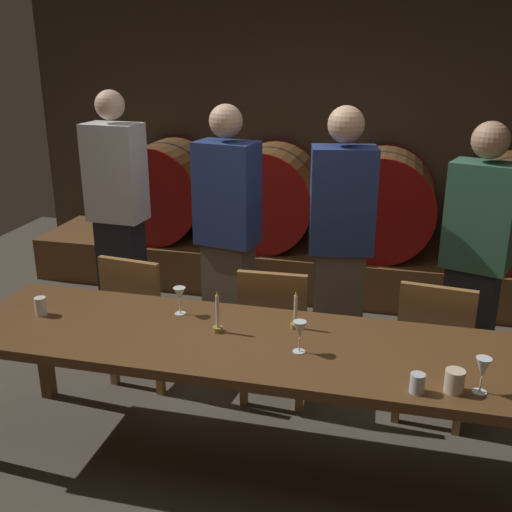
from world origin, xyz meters
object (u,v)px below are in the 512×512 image
Objects in this scene: guest_far_right at (475,259)px; cup_right at (454,381)px; candle_left at (218,320)px; cup_left at (41,306)px; dining_table at (252,351)px; chair_right at (434,344)px; wine_glass_center at (300,331)px; guest_center_right at (340,248)px; chair_center at (275,328)px; guest_center_left at (228,238)px; wine_barrel_center_left at (269,196)px; chair_left at (141,313)px; wine_barrel_far_right at (512,210)px; wine_barrel_center_right at (382,203)px; wine_barrel_far_left at (165,190)px; candle_right at (295,318)px; guest_far_left at (119,219)px; wine_glass_right at (483,369)px; cup_center at (417,383)px; wine_glass_left at (179,295)px.

guest_far_right reaches higher than cup_right.
candle_left reaches higher than cup_left.
dining_table is 3.37× the size of chair_right.
cup_right is at bearing -15.06° from wine_glass_center.
chair_right is at bearing 140.77° from guest_center_right.
chair_center is 4.01× the size of candle_left.
guest_center_left is (-1.32, 0.37, 0.41)m from chair_right.
wine_glass_center is at bearing -74.21° from wine_barrel_center_left.
guest_center_right is 1.05× the size of guest_far_right.
chair_right is at bearing -172.40° from chair_left.
chair_right is at bearing 17.24° from cup_left.
chair_left is 0.50× the size of guest_center_left.
guest_far_right is at bearing -105.86° from wine_barrel_far_right.
wine_barrel_center_right is at bearing 74.70° from candle_left.
wine_barrel_far_left is 2.88m from candle_right.
wine_barrel_far_right is at bearing 58.97° from dining_table.
guest_far_left is 8.94× the size of candle_right.
cup_center is (-0.25, -0.06, -0.07)m from wine_glass_right.
guest_far_left reaches higher than wine_glass_left.
wine_barrel_far_left reaches higher than chair_left.
wine_barrel_far_left is at bearing -44.57° from guest_center_left.
chair_right is at bearing 82.80° from cup_center.
guest_far_left is (-1.26, 1.17, 0.26)m from dining_table.
wine_glass_right is (2.29, -1.40, -0.09)m from guest_far_left.
guest_center_right is 20.77× the size of cup_center.
wine_barrel_far_right is at bearing -131.22° from chair_center.
wine_glass_right is (-0.08, -1.32, -0.03)m from guest_far_right.
chair_left is (-2.41, -1.89, -0.33)m from wine_barrel_far_right.
dining_table is at bearing -13.09° from candle_left.
dining_table is 18.57× the size of wine_glass_right.
wine_glass_right is 1.63× the size of cup_left.
cup_center is at bearing -8.89° from cup_left.
wine_barrel_center_right reaches higher than cup_center.
candle_right is at bearing 62.86° from guest_far_right.
chair_right is 0.50× the size of guest_center_left.
dining_table is 1.69× the size of guest_center_left.
guest_center_left is 1.04m from candle_right.
dining_table is 0.28m from candle_right.
wine_barrel_center_left reaches higher than dining_table.
chair_center is 1.33m from cup_left.
cup_center is (0.47, -1.26, -0.14)m from guest_center_right.
guest_center_right is (-0.18, -1.56, 0.09)m from wine_barrel_center_right.
wine_glass_center is at bearing 144.63° from guest_far_left.
wine_glass_left is at bearing 159.20° from wine_glass_center.
chair_left is at bearing -126.00° from wine_barrel_center_right.
guest_far_left reaches higher than wine_glass_center.
guest_far_right is at bearing 25.38° from cup_left.
cup_left is at bearing 171.11° from cup_center.
guest_center_right reaches higher than candle_left.
wine_glass_left reaches higher than cup_center.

